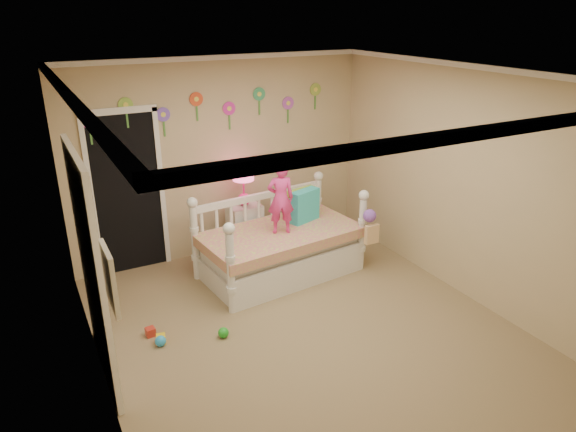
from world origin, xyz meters
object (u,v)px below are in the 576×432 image
child (281,199)px  nightstand (245,230)px  daybed (280,234)px  table_lamp (243,176)px

child → nightstand: size_ratio=1.24×
daybed → nightstand: daybed is taller
nightstand → child: bearing=-82.6°
child → nightstand: child is taller
daybed → child: size_ratio=2.25×
child → table_lamp: bearing=-62.4°
child → nightstand: 1.05m
child → daybed: bearing=-89.8°
child → nightstand: (-0.14, 0.79, -0.68)m
daybed → nightstand: size_ratio=2.79×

